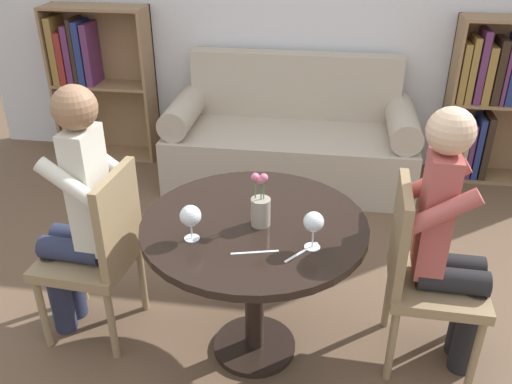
{
  "coord_description": "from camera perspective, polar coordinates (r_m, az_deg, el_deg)",
  "views": [
    {
      "loc": [
        0.29,
        -1.95,
        1.95
      ],
      "look_at": [
        0.0,
        0.05,
        0.85
      ],
      "focal_mm": 38.0,
      "sensor_mm": 36.0,
      "label": 1
    }
  ],
  "objects": [
    {
      "name": "ground_plane",
      "position": [
        2.78,
        -0.16,
        -16.04
      ],
      "size": [
        16.0,
        16.0,
        0.0
      ],
      "primitive_type": "plane",
      "color": "brown"
    },
    {
      "name": "person_left",
      "position": [
        2.63,
        -18.27,
        -2.14
      ],
      "size": [
        0.43,
        0.36,
        1.29
      ],
      "rotation": [
        0.0,
        0.0,
        -1.65
      ],
      "color": "#282D47",
      "rests_on": "ground_plane"
    },
    {
      "name": "flower_vase",
      "position": [
        2.27,
        0.49,
        -1.6
      ],
      "size": [
        0.08,
        0.08,
        0.24
      ],
      "color": "#9E9384",
      "rests_on": "round_table"
    },
    {
      "name": "bookshelf_right",
      "position": [
        4.45,
        23.26,
        8.56
      ],
      "size": [
        0.81,
        0.28,
        1.23
      ],
      "color": "#93704C",
      "rests_on": "ground_plane"
    },
    {
      "name": "chair_right",
      "position": [
        2.54,
        17.07,
        -7.89
      ],
      "size": [
        0.43,
        0.43,
        0.9
      ],
      "rotation": [
        0.0,
        0.0,
        1.54
      ],
      "color": "#937A56",
      "rests_on": "ground_plane"
    },
    {
      "name": "couch",
      "position": [
        4.16,
        3.64,
        5.34
      ],
      "size": [
        1.83,
        0.8,
        0.92
      ],
      "color": "#B7A893",
      "rests_on": "ground_plane"
    },
    {
      "name": "round_table",
      "position": [
        2.4,
        -0.17,
        -5.95
      ],
      "size": [
        0.98,
        0.98,
        0.73
      ],
      "color": "black",
      "rests_on": "ground_plane"
    },
    {
      "name": "knife_left_setting",
      "position": [
        2.13,
        -0.13,
        -6.37
      ],
      "size": [
        0.19,
        0.06,
        0.0
      ],
      "color": "silver",
      "rests_on": "round_table"
    },
    {
      "name": "person_right",
      "position": [
        2.46,
        19.68,
        -4.98
      ],
      "size": [
        0.42,
        0.35,
        1.26
      ],
      "rotation": [
        0.0,
        0.0,
        1.54
      ],
      "color": "black",
      "rests_on": "ground_plane"
    },
    {
      "name": "chair_left",
      "position": [
        2.67,
        -16.09,
        -5.71
      ],
      "size": [
        0.45,
        0.45,
        0.9
      ],
      "rotation": [
        0.0,
        0.0,
        -1.65
      ],
      "color": "#937A56",
      "rests_on": "ground_plane"
    },
    {
      "name": "fork_left_setting",
      "position": [
        2.14,
        4.81,
        -6.32
      ],
      "size": [
        0.12,
        0.16,
        0.0
      ],
      "color": "silver",
      "rests_on": "round_table"
    },
    {
      "name": "wine_glass_right",
      "position": [
        2.11,
        6.09,
        -3.23
      ],
      "size": [
        0.08,
        0.08,
        0.16
      ],
      "color": "white",
      "rests_on": "round_table"
    },
    {
      "name": "wine_glass_left",
      "position": [
        2.18,
        -6.9,
        -2.62
      ],
      "size": [
        0.09,
        0.09,
        0.15
      ],
      "color": "white",
      "rests_on": "round_table"
    },
    {
      "name": "bookshelf_left",
      "position": [
        4.71,
        -16.94,
        11.19
      ],
      "size": [
        0.81,
        0.28,
        1.23
      ],
      "color": "#93704C",
      "rests_on": "ground_plane"
    }
  ]
}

